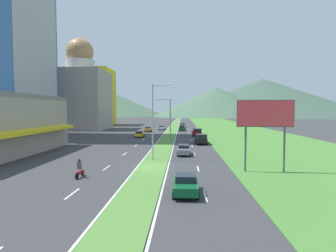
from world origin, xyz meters
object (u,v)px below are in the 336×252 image
at_px(billboard_roadside, 266,117).
at_px(car_3, 162,128).
at_px(street_lamp_near, 155,117).
at_px(car_4, 182,127).
at_px(car_5, 184,150).
at_px(street_lamp_far, 171,113).
at_px(street_lamp_mid, 169,116).
at_px(car_8, 183,125).
at_px(pickup_truck_1, 201,139).
at_px(car_7, 139,134).
at_px(car_9, 183,126).
at_px(car_1, 196,131).
at_px(pickup_truck_0, 197,132).
at_px(car_6, 182,128).
at_px(car_2, 186,184).
at_px(motorcycle_rider, 80,170).
at_px(car_0, 148,129).

height_order(billboard_roadside, car_3, billboard_roadside).
height_order(street_lamp_near, car_4, street_lamp_near).
distance_m(car_3, car_5, 50.02).
bearing_deg(street_lamp_far, car_4, 61.97).
xyz_separation_m(street_lamp_mid, car_4, (2.93, 32.09, -4.38)).
xyz_separation_m(car_8, pickup_truck_1, (3.47, -54.27, 0.21)).
height_order(car_7, car_9, car_9).
bearing_deg(car_1, pickup_truck_0, -0.24).
relative_size(car_4, car_6, 1.00).
relative_size(car_2, car_9, 0.97).
bearing_deg(street_lamp_near, car_7, 102.72).
bearing_deg(street_lamp_mid, car_8, 86.12).
relative_size(car_7, motorcycle_rider, 2.10).
bearing_deg(car_2, motorcycle_rider, -114.69).
height_order(billboard_roadside, motorcycle_rider, billboard_roadside).
bearing_deg(pickup_truck_0, car_9, -173.68).
xyz_separation_m(car_8, motorcycle_rider, (-9.89, -80.83, -0.02)).
relative_size(car_1, motorcycle_rider, 2.36).
xyz_separation_m(car_2, car_3, (-7.08, 67.90, -0.03)).
xyz_separation_m(street_lamp_near, car_3, (-3.30, 53.86, -4.82)).
bearing_deg(car_4, street_lamp_near, -3.37).
height_order(car_0, car_5, car_5).
bearing_deg(car_8, billboard_roadside, 6.20).
bearing_deg(pickup_truck_0, car_7, -78.80).
height_order(car_2, car_5, car_2).
bearing_deg(pickup_truck_1, car_0, -154.80).
height_order(street_lamp_far, pickup_truck_0, street_lamp_far).
relative_size(street_lamp_near, car_3, 2.39).
bearing_deg(car_4, pickup_truck_1, 5.19).
bearing_deg(car_8, car_2, 0.14).
height_order(car_2, car_8, car_2).
relative_size(car_1, car_7, 1.12).
distance_m(billboard_roadside, car_8, 78.33).
bearing_deg(pickup_truck_0, pickup_truck_1, -0.19).
height_order(car_0, car_1, car_0).
bearing_deg(car_5, car_2, 0.30).
xyz_separation_m(car_6, car_7, (-10.08, -20.41, -0.04)).
bearing_deg(motorcycle_rider, car_2, -114.69).
xyz_separation_m(billboard_roadside, car_7, (-18.78, 36.27, -5.01)).
bearing_deg(car_8, car_9, -0.25).
xyz_separation_m(car_0, car_9, (10.31, 18.32, 0.05)).
relative_size(street_lamp_near, pickup_truck_1, 1.80).
xyz_separation_m(pickup_truck_0, pickup_truck_1, (-0.05, -15.57, 0.00)).
bearing_deg(car_4, car_5, 0.32).
xyz_separation_m(car_0, motorcycle_rider, (0.45, -55.91, -0.02)).
xyz_separation_m(street_lamp_near, car_1, (7.14, 42.12, -4.84)).
bearing_deg(street_lamp_mid, billboard_roadside, -69.97).
distance_m(car_8, car_9, 6.61).
relative_size(car_5, pickup_truck_0, 0.79).
distance_m(car_5, motorcycle_rider, 16.99).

